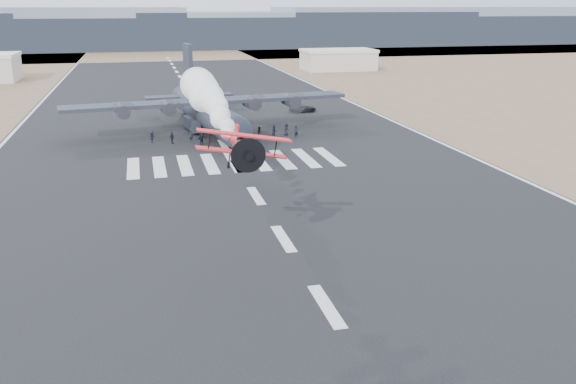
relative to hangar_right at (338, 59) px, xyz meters
name	(u,v)px	position (x,y,z in m)	size (l,w,h in m)	color
scrub_far	(164,52)	(-46.00, 80.00, -3.01)	(500.00, 80.00, 0.00)	#7A6146
runway_markings	(223,144)	(-46.00, -90.00, -3.00)	(60.00, 260.00, 0.01)	silver
ridge_seg_c	(0,29)	(-111.00, 110.00, 5.49)	(150.00, 50.00, 17.00)	slate
ridge_seg_d	(160,32)	(-46.00, 110.00, 3.49)	(150.00, 50.00, 13.00)	slate
ridge_seg_e	(303,28)	(19.00, 110.00, 4.49)	(150.00, 50.00, 15.00)	slate
ridge_seg_f	(432,25)	(84.00, 110.00, 5.49)	(150.00, 50.00, 17.00)	slate
ridge_seg_g	(549,28)	(149.00, 110.00, 3.49)	(150.00, 50.00, 13.00)	slate
hangar_right	(338,59)	(0.00, 0.00, 0.00)	(20.50, 12.50, 5.90)	#B4AFA0
aerobatic_biplane	(242,146)	(-50.05, -130.83, 6.08)	(6.45, 5.80, 2.97)	red
smoke_trail	(202,91)	(-50.00, -104.00, 6.31)	(4.10, 32.70, 4.10)	white
transport_aircraft	(207,110)	(-47.02, -79.76, 0.14)	(42.33, 34.74, 12.21)	#202530
support_vehicle	(303,108)	(-28.63, -67.26, -2.34)	(2.23, 4.84, 1.35)	black
crew_a	(191,136)	(-50.13, -87.19, -2.17)	(0.61, 0.50, 1.68)	black
crew_b	(274,132)	(-38.31, -87.68, -2.11)	(0.87, 0.54, 1.80)	black
crew_c	(152,137)	(-55.41, -86.76, -2.16)	(1.10, 0.51, 1.70)	black
crew_d	(172,138)	(-52.73, -87.79, -2.19)	(0.96, 0.49, 1.64)	black
crew_e	(286,129)	(-36.21, -86.16, -2.11)	(0.88, 0.54, 1.80)	black
crew_f	(202,139)	(-48.88, -89.63, -2.13)	(1.64, 0.53, 1.77)	black
crew_g	(296,132)	(-35.19, -88.12, -2.11)	(0.66, 0.54, 1.81)	black
crew_h	(260,132)	(-40.37, -87.23, -2.16)	(0.83, 0.51, 1.70)	black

